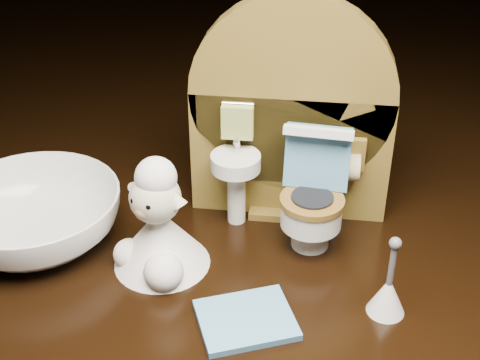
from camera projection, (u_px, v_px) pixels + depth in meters
The scene contains 6 objects.
backdrop_panel at pixel (290, 124), 0.43m from camera, with size 0.13×0.05×0.15m.
toy_toilet at pixel (314, 200), 0.42m from camera, with size 0.04×0.05×0.08m.
bath_mat at pixel (246, 320), 0.37m from camera, with size 0.05×0.04×0.00m, color #528CB6.
toilet_brush at pixel (388, 293), 0.37m from camera, with size 0.02×0.02×0.05m.
plush_lamb at pixel (158, 230), 0.40m from camera, with size 0.06×0.06×0.08m.
ceramic_bowl at pixel (35, 218), 0.42m from camera, with size 0.11×0.11×0.03m, color white.
Camera 1 is at (0.02, -0.32, 0.26)m, focal length 50.00 mm.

